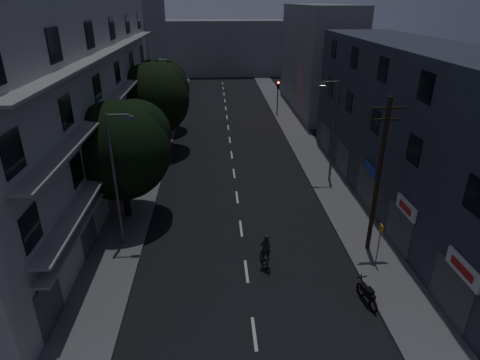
{
  "coord_description": "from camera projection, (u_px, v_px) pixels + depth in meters",
  "views": [
    {
      "loc": [
        -1.49,
        -11.34,
        13.57
      ],
      "look_at": [
        0.0,
        12.0,
        3.0
      ],
      "focal_mm": 30.0,
      "sensor_mm": 36.0,
      "label": 1
    }
  ],
  "objects": [
    {
      "name": "building_left",
      "position": [
        69.0,
        100.0,
        28.79
      ],
      "size": [
        7.0,
        36.0,
        14.0
      ],
      "color": "#A8A8A3",
      "rests_on": "ground"
    },
    {
      "name": "sidewalk_left",
      "position": [
        153.0,
        154.0,
        38.26
      ],
      "size": [
        3.0,
        90.0,
        0.15
      ],
      "primitive_type": "cube",
      "color": "#565659",
      "rests_on": "ground"
    },
    {
      "name": "tree_mid",
      "position": [
        154.0,
        97.0,
        37.19
      ],
      "size": [
        6.73,
        6.73,
        8.28
      ],
      "color": "black",
      "rests_on": "sidewalk_left"
    },
    {
      "name": "sidewalk_right",
      "position": [
        308.0,
        151.0,
        39.13
      ],
      "size": [
        3.0,
        90.0,
        0.15
      ],
      "primitive_type": "cube",
      "color": "#565659",
      "rests_on": "ground"
    },
    {
      "name": "street_lamp_left_far",
      "position": [
        160.0,
        94.0,
        41.57
      ],
      "size": [
        1.51,
        0.25,
        8.0
      ],
      "color": "#5B5E63",
      "rests_on": "sidewalk_left"
    },
    {
      "name": "street_lamp_right",
      "position": [
        333.0,
        127.0,
        30.87
      ],
      "size": [
        1.51,
        0.25,
        8.0
      ],
      "color": "#5A5D61",
      "rests_on": "sidewalk_right"
    },
    {
      "name": "traffic_signal_far_right",
      "position": [
        278.0,
        91.0,
        50.25
      ],
      "size": [
        0.28,
        0.37,
        4.1
      ],
      "color": "black",
      "rests_on": "sidewalk_right"
    },
    {
      "name": "ground",
      "position": [
        231.0,
        153.0,
        38.73
      ],
      "size": [
        160.0,
        160.0,
        0.0
      ],
      "primitive_type": "plane",
      "color": "black",
      "rests_on": "ground"
    },
    {
      "name": "building_far_right",
      "position": [
        317.0,
        59.0,
        52.21
      ],
      "size": [
        6.0,
        20.0,
        13.0
      ],
      "primitive_type": "cube",
      "color": "slate",
      "rests_on": "ground"
    },
    {
      "name": "motorcycle",
      "position": [
        367.0,
        294.0,
        19.46
      ],
      "size": [
        0.6,
        1.88,
        1.21
      ],
      "rotation": [
        0.0,
        0.0,
        0.17
      ],
      "color": "black",
      "rests_on": "ground"
    },
    {
      "name": "traffic_signal_far_left",
      "position": [
        175.0,
        89.0,
        51.16
      ],
      "size": [
        0.28,
        0.37,
        4.1
      ],
      "color": "black",
      "rests_on": "sidewalk_left"
    },
    {
      "name": "building_far_left",
      "position": [
        137.0,
        43.0,
        55.65
      ],
      "size": [
        6.0,
        20.0,
        16.0
      ],
      "primitive_type": "cube",
      "color": "slate",
      "rests_on": "ground"
    },
    {
      "name": "bus_stop_sign",
      "position": [
        380.0,
        237.0,
        21.52
      ],
      "size": [
        0.06,
        0.35,
        2.52
      ],
      "color": "#595B60",
      "rests_on": "sidewalk_right"
    },
    {
      "name": "tree_near",
      "position": [
        121.0,
        146.0,
        25.3
      ],
      "size": [
        6.4,
        6.4,
        7.89
      ],
      "color": "black",
      "rests_on": "sidewalk_left"
    },
    {
      "name": "cyclist",
      "position": [
        265.0,
        256.0,
        21.97
      ],
      "size": [
        0.93,
        1.74,
        2.09
      ],
      "rotation": [
        0.0,
        0.0,
        0.23
      ],
      "color": "black",
      "rests_on": "ground"
    },
    {
      "name": "lane_markings",
      "position": [
        229.0,
        133.0,
        44.41
      ],
      "size": [
        0.15,
        60.5,
        0.01
      ],
      "color": "beige",
      "rests_on": "ground"
    },
    {
      "name": "street_lamp_left_near",
      "position": [
        116.0,
        175.0,
        22.37
      ],
      "size": [
        1.51,
        0.25,
        8.0
      ],
      "color": "slate",
      "rests_on": "sidewalk_left"
    },
    {
      "name": "utility_pole",
      "position": [
        379.0,
        175.0,
        21.78
      ],
      "size": [
        1.8,
        0.24,
        9.0
      ],
      "color": "black",
      "rests_on": "sidewalk_right"
    },
    {
      "name": "tree_far",
      "position": [
        158.0,
        86.0,
        43.32
      ],
      "size": [
        6.25,
        6.25,
        7.73
      ],
      "color": "black",
      "rests_on": "sidewalk_left"
    },
    {
      "name": "building_right",
      "position": [
        414.0,
        130.0,
        27.15
      ],
      "size": [
        6.19,
        28.0,
        11.0
      ],
      "color": "#2C2F3B",
      "rests_on": "ground"
    },
    {
      "name": "building_far_end",
      "position": [
        221.0,
        48.0,
        77.59
      ],
      "size": [
        24.0,
        8.0,
        10.0
      ],
      "primitive_type": "cube",
      "color": "slate",
      "rests_on": "ground"
    }
  ]
}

